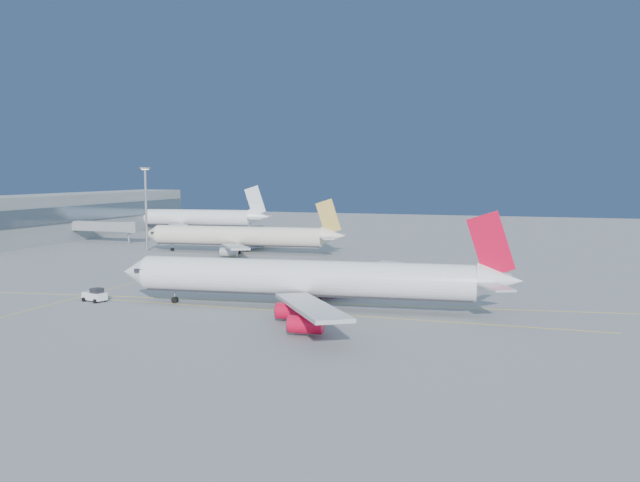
{
  "coord_description": "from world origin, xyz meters",
  "views": [
    {
      "loc": [
        40.93,
        -119.56,
        22.41
      ],
      "look_at": [
        -8.99,
        30.34,
        7.0
      ],
      "focal_mm": 40.0,
      "sensor_mm": 36.0,
      "label": 1
    }
  ],
  "objects": [
    {
      "name": "pushback_tug",
      "position": [
        -34.47,
        -16.46,
        1.11
      ],
      "size": [
        4.68,
        3.52,
        2.4
      ],
      "rotation": [
        0.0,
        0.0,
        -0.27
      ],
      "color": "white",
      "rests_on": "ground"
    },
    {
      "name": "terminal",
      "position": [
        -114.93,
        85.0,
        7.51
      ],
      "size": [
        18.4,
        110.0,
        15.0
      ],
      "color": "gray",
      "rests_on": "ground"
    },
    {
      "name": "airliner_etihad",
      "position": [
        -41.38,
        59.36,
        4.65
      ],
      "size": [
        58.53,
        53.84,
        15.27
      ],
      "rotation": [
        0.0,
        0.0,
        0.09
      ],
      "color": "beige",
      "rests_on": "ground"
    },
    {
      "name": "light_mast",
      "position": [
        -69.17,
        55.44,
        13.96
      ],
      "size": [
        2.04,
        2.04,
        23.66
      ],
      "color": "gray",
      "rests_on": "ground"
    },
    {
      "name": "jet_bridge",
      "position": [
        -93.11,
        72.0,
        5.17
      ],
      "size": [
        23.6,
        3.6,
        6.9
      ],
      "color": "gray",
      "rests_on": "ground"
    },
    {
      "name": "taxiway_lines",
      "position": [
        -14.71,
        6.34,
        0.01
      ],
      "size": [
        118.86,
        140.0,
        0.02
      ],
      "color": "yellow",
      "rests_on": "ground"
    },
    {
      "name": "ground",
      "position": [
        0.0,
        0.0,
        0.0
      ],
      "size": [
        500.0,
        500.0,
        0.0
      ],
      "primitive_type": "plane",
      "color": "slate",
      "rests_on": "ground"
    },
    {
      "name": "airliner_third",
      "position": [
        -90.73,
        117.0,
        5.28
      ],
      "size": [
        65.09,
        59.65,
        17.46
      ],
      "rotation": [
        0.0,
        0.0,
        0.11
      ],
      "color": "white",
      "rests_on": "ground"
    },
    {
      "name": "airliner_virgin",
      "position": [
        3.38,
        -10.89,
        4.98
      ],
      "size": [
        67.01,
        59.91,
        16.52
      ],
      "rotation": [
        0.0,
        0.0,
        0.1
      ],
      "color": "white",
      "rests_on": "ground"
    }
  ]
}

